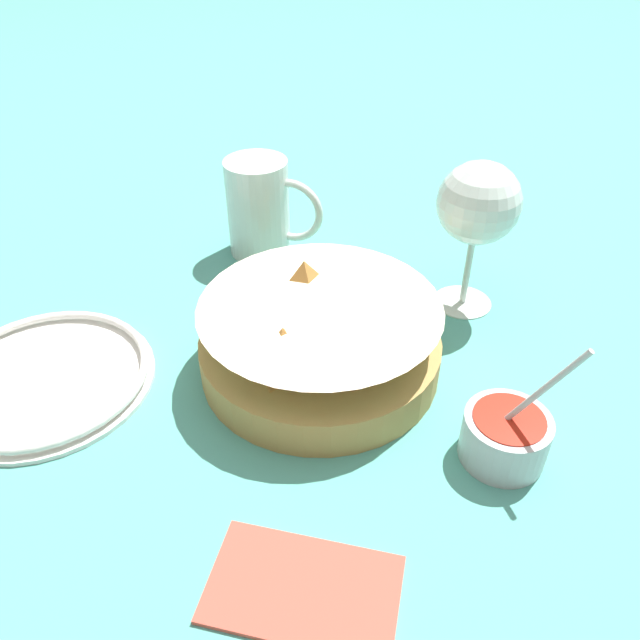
# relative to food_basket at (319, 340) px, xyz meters

# --- Properties ---
(ground_plane) EXTENTS (4.00, 4.00, 0.00)m
(ground_plane) POSITION_rel_food_basket_xyz_m (-0.01, 0.03, -0.03)
(ground_plane) COLOR teal
(food_basket) EXTENTS (0.23, 0.23, 0.09)m
(food_basket) POSITION_rel_food_basket_xyz_m (0.00, 0.00, 0.00)
(food_basket) COLOR #B2894C
(food_basket) RESTS_ON ground_plane
(sauce_cup) EXTENTS (0.08, 0.07, 0.12)m
(sauce_cup) POSITION_rel_food_basket_xyz_m (0.18, -0.06, -0.01)
(sauce_cup) COLOR #B7B7BC
(sauce_cup) RESTS_ON ground_plane
(wine_glass) EXTENTS (0.08, 0.08, 0.16)m
(wine_glass) POSITION_rel_food_basket_xyz_m (0.12, 0.15, 0.08)
(wine_glass) COLOR silver
(wine_glass) RESTS_ON ground_plane
(beer_mug) EXTENTS (0.12, 0.07, 0.12)m
(beer_mug) POSITION_rel_food_basket_xyz_m (-0.13, 0.19, 0.02)
(beer_mug) COLOR silver
(beer_mug) RESTS_ON ground_plane
(side_plate) EXTENTS (0.20, 0.20, 0.01)m
(side_plate) POSITION_rel_food_basket_xyz_m (-0.24, -0.10, -0.03)
(side_plate) COLOR white
(side_plate) RESTS_ON ground_plane
(napkin) EXTENTS (0.14, 0.09, 0.01)m
(napkin) POSITION_rel_food_basket_xyz_m (0.06, -0.22, -0.03)
(napkin) COLOR #DB4C3D
(napkin) RESTS_ON ground_plane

